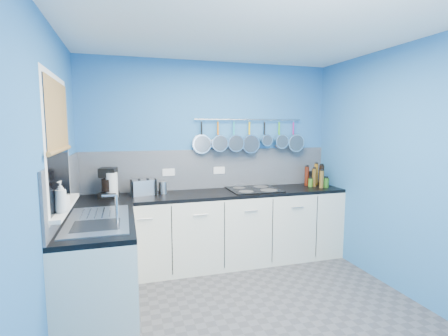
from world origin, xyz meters
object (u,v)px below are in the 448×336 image
paper_towel (112,185)px  hob (254,189)px  soap_bottle_b (63,199)px  canister (163,187)px  toaster (144,187)px  soap_bottle_a (61,197)px  coffee_maker (108,183)px

paper_towel → hob: (1.69, -0.01, -0.14)m
soap_bottle_b → canister: size_ratio=1.22×
toaster → hob: size_ratio=0.45×
paper_towel → toaster: size_ratio=1.02×
toaster → canister: 0.23m
soap_bottle_a → coffee_maker: bearing=77.1°
soap_bottle_b → coffee_maker: size_ratio=0.52×
soap_bottle_b → hob: bearing=29.0°
coffee_maker → hob: 1.73m
paper_towel → coffee_maker: (-0.04, 0.04, 0.02)m
toaster → canister: bearing=-4.8°
coffee_maker → canister: (0.61, 0.06, -0.10)m
soap_bottle_b → paper_towel: (0.32, 1.12, -0.09)m
soap_bottle_a → hob: bearing=30.5°
soap_bottle_b → hob: 2.31m
toaster → hob: (1.34, -0.08, -0.08)m
soap_bottle_b → toaster: size_ratio=0.62×
soap_bottle_b → paper_towel: soap_bottle_b is taller
soap_bottle_a → hob: soap_bottle_a is taller
toaster → soap_bottle_b: bearing=-132.5°
coffee_maker → toaster: bearing=16.7°
canister → coffee_maker: bearing=-174.0°
soap_bottle_b → paper_towel: 1.17m
coffee_maker → hob: (1.73, -0.04, -0.16)m
paper_towel → canister: paper_towel is taller
coffee_maker → canister: 0.62m
toaster → hob: toaster is taller
soap_bottle_a → toaster: 1.43m
soap_bottle_b → hob: soap_bottle_b is taller
hob → canister: bearing=174.4°
coffee_maker → canister: size_ratio=2.37×
soap_bottle_b → toaster: 1.37m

